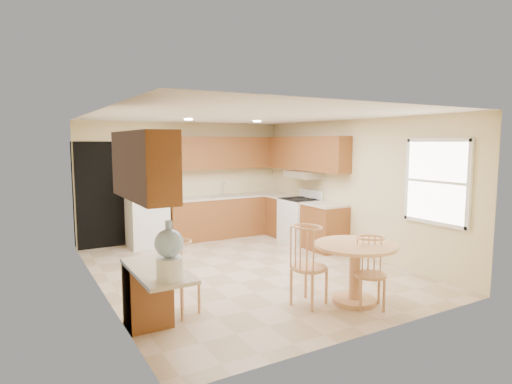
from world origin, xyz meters
TOP-DOWN VIEW (x-y plane):
  - floor at (0.00, 0.00)m, footprint 5.50×5.50m
  - ceiling at (0.00, 0.00)m, footprint 4.50×5.50m
  - wall_back at (0.00, 2.75)m, footprint 4.50×0.02m
  - wall_front at (0.00, -2.75)m, footprint 4.50×0.02m
  - wall_left at (-2.25, 0.00)m, footprint 0.02×5.50m
  - wall_right at (2.25, 0.00)m, footprint 0.02×5.50m
  - doorway at (-1.75, 2.73)m, footprint 0.90×0.02m
  - base_cab_back at (0.88, 2.45)m, footprint 2.75×0.60m
  - counter_back at (0.88, 2.45)m, footprint 2.75×0.63m
  - base_cab_right_a at (1.95, 1.85)m, footprint 0.60×0.59m
  - counter_right_a at (1.95, 1.85)m, footprint 0.63×0.59m
  - base_cab_right_b at (1.95, 0.40)m, footprint 0.60×0.80m
  - counter_right_b at (1.95, 0.40)m, footprint 0.63×0.80m
  - upper_cab_back at (0.88, 2.58)m, footprint 2.75×0.33m
  - upper_cab_right at (2.08, 1.21)m, footprint 0.33×2.42m
  - upper_cab_left at (-2.08, -1.60)m, footprint 0.33×1.40m
  - sink at (0.85, 2.45)m, footprint 0.78×0.44m
  - range_hood at (2.00, 1.18)m, footprint 0.50×0.76m
  - desk_pedestal at (-2.00, -1.32)m, footprint 0.48×0.42m
  - desk_top at (-2.00, -1.70)m, footprint 0.50×1.20m
  - window at (2.23, -1.85)m, footprint 0.06×1.12m
  - can_light_a at (-0.50, 1.20)m, footprint 0.14×0.14m
  - can_light_b at (0.90, 1.20)m, footprint 0.14×0.14m
  - refrigerator at (-0.95, 2.40)m, footprint 0.74×0.72m
  - stove at (1.92, 1.18)m, footprint 0.65×0.76m
  - dining_table at (0.53, -1.97)m, footprint 1.06×1.06m
  - chair_table_a at (-0.02, -1.82)m, footprint 0.45×0.59m
  - chair_table_b at (0.58, -2.29)m, footprint 0.40×0.46m
  - chair_desk at (-1.55, -1.29)m, footprint 0.41×0.52m
  - water_crock at (-2.00, -2.12)m, footprint 0.28×0.28m

SIDE VIEW (x-z plane):
  - floor at x=0.00m, z-range 0.00..0.00m
  - desk_pedestal at x=-2.00m, z-range 0.00..0.72m
  - base_cab_back at x=0.88m, z-range 0.00..0.87m
  - base_cab_right_a at x=1.95m, z-range 0.00..0.87m
  - base_cab_right_b at x=1.95m, z-range 0.00..0.87m
  - stove at x=1.92m, z-range -0.08..1.01m
  - dining_table at x=0.53m, z-range 0.12..0.91m
  - chair_table_b at x=0.58m, z-range 0.10..0.99m
  - chair_desk at x=-1.55m, z-range 0.10..1.02m
  - chair_table_a at x=-0.02m, z-range 0.11..1.14m
  - desk_top at x=-2.00m, z-range 0.73..0.77m
  - refrigerator at x=-0.95m, z-range 0.00..1.67m
  - counter_back at x=0.88m, z-range 0.87..0.91m
  - counter_right_a at x=1.95m, z-range 0.87..0.91m
  - counter_right_b at x=1.95m, z-range 0.87..0.91m
  - sink at x=0.85m, z-range 0.91..0.92m
  - water_crock at x=-2.00m, z-range 0.74..1.32m
  - doorway at x=-1.75m, z-range 0.00..2.10m
  - wall_back at x=0.00m, z-range 0.00..2.50m
  - wall_front at x=0.00m, z-range 0.00..2.50m
  - wall_left at x=-2.25m, z-range 0.00..2.50m
  - wall_right at x=2.25m, z-range 0.00..2.50m
  - range_hood at x=2.00m, z-range 1.35..1.49m
  - window at x=2.23m, z-range 0.85..2.15m
  - upper_cab_back at x=0.88m, z-range 1.50..2.20m
  - upper_cab_right at x=2.08m, z-range 1.50..2.20m
  - upper_cab_left at x=-2.08m, z-range 1.50..2.20m
  - can_light_a at x=-0.50m, z-range 2.48..2.49m
  - can_light_b at x=0.90m, z-range 2.48..2.49m
  - ceiling at x=0.00m, z-range 2.49..2.51m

